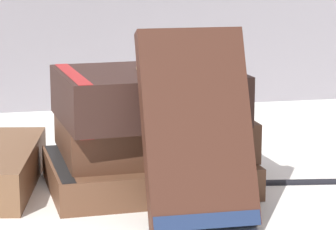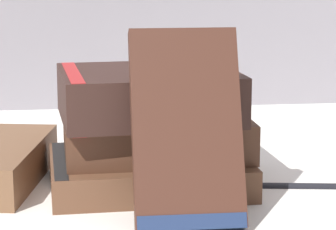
% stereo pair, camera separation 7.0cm
% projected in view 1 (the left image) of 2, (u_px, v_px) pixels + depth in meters
% --- Properties ---
extents(ground_plane, '(3.00, 3.00, 0.00)m').
position_uv_depth(ground_plane, '(154.00, 197.00, 0.72)').
color(ground_plane, white).
extents(book_flat_bottom, '(0.19, 0.14, 0.03)m').
position_uv_depth(book_flat_bottom, '(145.00, 173.00, 0.74)').
color(book_flat_bottom, brown).
rests_on(book_flat_bottom, ground_plane).
extents(book_flat_middle, '(0.17, 0.14, 0.04)m').
position_uv_depth(book_flat_middle, '(146.00, 134.00, 0.75)').
color(book_flat_middle, '#4C2D1E').
rests_on(book_flat_middle, book_flat_bottom).
extents(book_flat_top, '(0.17, 0.14, 0.05)m').
position_uv_depth(book_flat_top, '(147.00, 95.00, 0.72)').
color(book_flat_top, '#331E19').
rests_on(book_flat_top, book_flat_middle).
extents(book_leaning_front, '(0.09, 0.08, 0.16)m').
position_uv_depth(book_leaning_front, '(197.00, 134.00, 0.64)').
color(book_leaning_front, '#422319').
rests_on(book_leaning_front, ground_plane).
extents(pocket_watch, '(0.06, 0.06, 0.01)m').
position_uv_depth(pocket_watch, '(169.00, 68.00, 0.72)').
color(pocket_watch, silver).
rests_on(pocket_watch, book_flat_top).
extents(reading_glasses, '(0.10, 0.06, 0.00)m').
position_uv_depth(reading_glasses, '(97.00, 147.00, 0.89)').
color(reading_glasses, '#ADADB2').
rests_on(reading_glasses, ground_plane).
extents(fountain_pen, '(0.15, 0.03, 0.01)m').
position_uv_depth(fountain_pen, '(300.00, 179.00, 0.75)').
color(fountain_pen, black).
rests_on(fountain_pen, ground_plane).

